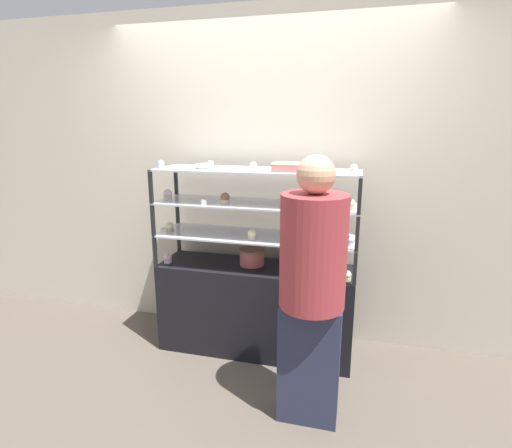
% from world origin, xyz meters
% --- Properties ---
extents(ground_plane, '(20.00, 20.00, 0.00)m').
position_xyz_m(ground_plane, '(0.00, 0.00, 0.00)').
color(ground_plane, brown).
extents(back_wall, '(8.00, 0.05, 2.60)m').
position_xyz_m(back_wall, '(0.00, 0.36, 1.30)').
color(back_wall, beige).
rests_on(back_wall, ground_plane).
extents(display_base, '(1.47, 0.43, 0.69)m').
position_xyz_m(display_base, '(0.00, 0.00, 0.34)').
color(display_base, black).
rests_on(display_base, ground_plane).
extents(display_riser_lower, '(1.47, 0.43, 0.24)m').
position_xyz_m(display_riser_lower, '(0.00, 0.00, 0.92)').
color(display_riser_lower, black).
rests_on(display_riser_lower, display_base).
extents(display_riser_middle, '(1.47, 0.43, 0.24)m').
position_xyz_m(display_riser_middle, '(0.00, 0.00, 1.16)').
color(display_riser_middle, black).
rests_on(display_riser_middle, display_riser_lower).
extents(display_riser_upper, '(1.47, 0.43, 0.24)m').
position_xyz_m(display_riser_upper, '(0.00, 0.00, 1.40)').
color(display_riser_upper, black).
rests_on(display_riser_upper, display_riser_middle).
extents(layer_cake_centerpiece, '(0.19, 0.19, 0.13)m').
position_xyz_m(layer_cake_centerpiece, '(-0.04, 0.02, 0.75)').
color(layer_cake_centerpiece, '#C66660').
rests_on(layer_cake_centerpiece, display_base).
extents(sheet_cake_frosted, '(0.21, 0.16, 0.06)m').
position_xyz_m(sheet_cake_frosted, '(0.24, -0.05, 1.45)').
color(sheet_cake_frosted, '#C66660').
rests_on(sheet_cake_frosted, display_riser_upper).
extents(cupcake_0, '(0.06, 0.06, 0.07)m').
position_xyz_m(cupcake_0, '(-0.68, -0.10, 0.72)').
color(cupcake_0, white).
rests_on(cupcake_0, display_base).
extents(cupcake_1, '(0.06, 0.06, 0.07)m').
position_xyz_m(cupcake_1, '(0.67, -0.12, 0.72)').
color(cupcake_1, beige).
rests_on(cupcake_1, display_base).
extents(price_tag_0, '(0.04, 0.00, 0.04)m').
position_xyz_m(price_tag_0, '(0.27, -0.20, 0.71)').
color(price_tag_0, white).
rests_on(price_tag_0, display_base).
extents(cupcake_2, '(0.06, 0.06, 0.07)m').
position_xyz_m(cupcake_2, '(-0.67, -0.06, 0.97)').
color(cupcake_2, '#CCB28C').
rests_on(cupcake_2, display_riser_lower).
extents(cupcake_3, '(0.06, 0.06, 0.07)m').
position_xyz_m(cupcake_3, '(0.00, -0.12, 0.97)').
color(cupcake_3, beige).
rests_on(cupcake_3, display_riser_lower).
extents(cupcake_4, '(0.06, 0.06, 0.07)m').
position_xyz_m(cupcake_4, '(0.68, -0.11, 0.97)').
color(cupcake_4, white).
rests_on(cupcake_4, display_riser_lower).
extents(price_tag_1, '(0.04, 0.00, 0.04)m').
position_xyz_m(price_tag_1, '(0.31, -0.20, 0.95)').
color(price_tag_1, white).
rests_on(price_tag_1, display_riser_lower).
extents(cupcake_5, '(0.07, 0.07, 0.08)m').
position_xyz_m(cupcake_5, '(-0.68, -0.04, 1.21)').
color(cupcake_5, beige).
rests_on(cupcake_5, display_riser_middle).
extents(cupcake_6, '(0.07, 0.07, 0.08)m').
position_xyz_m(cupcake_6, '(-0.21, -0.08, 1.21)').
color(cupcake_6, beige).
rests_on(cupcake_6, display_riser_middle).
extents(cupcake_7, '(0.07, 0.07, 0.08)m').
position_xyz_m(cupcake_7, '(0.23, -0.11, 1.21)').
color(cupcake_7, '#CCB28C').
rests_on(cupcake_7, display_riser_middle).
extents(cupcake_8, '(0.07, 0.07, 0.08)m').
position_xyz_m(cupcake_8, '(0.66, -0.08, 1.21)').
color(cupcake_8, '#CCB28C').
rests_on(cupcake_8, display_riser_middle).
extents(price_tag_2, '(0.04, 0.00, 0.04)m').
position_xyz_m(price_tag_2, '(-0.32, -0.20, 1.20)').
color(price_tag_2, white).
rests_on(price_tag_2, display_riser_middle).
extents(cupcake_9, '(0.05, 0.05, 0.06)m').
position_xyz_m(cupcake_9, '(-0.69, -0.09, 1.45)').
color(cupcake_9, beige).
rests_on(cupcake_9, display_riser_upper).
extents(cupcake_10, '(0.05, 0.05, 0.06)m').
position_xyz_m(cupcake_10, '(-0.33, -0.03, 1.45)').
color(cupcake_10, white).
rests_on(cupcake_10, display_riser_upper).
extents(cupcake_11, '(0.05, 0.05, 0.06)m').
position_xyz_m(cupcake_11, '(-0.00, -0.07, 1.45)').
color(cupcake_11, beige).
rests_on(cupcake_11, display_riser_upper).
extents(cupcake_12, '(0.05, 0.05, 0.06)m').
position_xyz_m(cupcake_12, '(0.68, -0.05, 1.45)').
color(cupcake_12, beige).
rests_on(cupcake_12, display_riser_upper).
extents(price_tag_3, '(0.04, 0.00, 0.04)m').
position_xyz_m(price_tag_3, '(-0.22, -0.20, 1.44)').
color(price_tag_3, white).
rests_on(price_tag_3, display_riser_upper).
extents(donut_glazed, '(0.14, 0.14, 0.03)m').
position_xyz_m(donut_glazed, '(-0.38, -0.03, 1.44)').
color(donut_glazed, '#EFE5CC').
rests_on(donut_glazed, display_riser_upper).
extents(customer_figure, '(0.37, 0.37, 1.58)m').
position_xyz_m(customer_figure, '(0.49, -0.66, 0.84)').
color(customer_figure, '#282D47').
rests_on(customer_figure, ground_plane).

